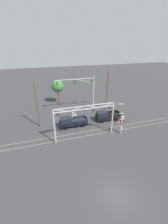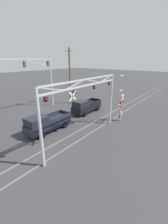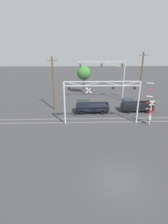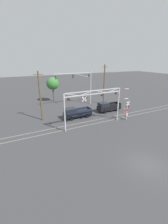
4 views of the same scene
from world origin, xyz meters
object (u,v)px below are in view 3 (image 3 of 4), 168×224
Objects in this scene: crossing_gantry at (102,95)px; background_tree_beyond_span at (84,73)px; traffic_signal_span at (114,73)px; crossing_signal_mast at (150,112)px; pickup_truck_lead at (90,107)px; utility_pole_left at (53,84)px; utility_pole_right at (141,78)px; pickup_truck_following at (135,106)px.

crossing_gantry is 18.58m from background_tree_beyond_span.
crossing_signal_mast is at bearing -77.11° from traffic_signal_span.
utility_pole_left reaches higher than pickup_truck_lead.
traffic_signal_span is 1.71× the size of pickup_truck_lead.
traffic_signal_span is 8.78m from background_tree_beyond_span.
utility_pole_right reaches higher than pickup_truck_lead.
pickup_truck_lead is at bearing -177.25° from pickup_truck_following.
utility_pole_left is at bearing 163.45° from pickup_truck_lead.
crossing_signal_mast is 9.78m from pickup_truck_lead.
pickup_truck_following is (7.92, 0.38, -0.00)m from pickup_truck_lead.
pickup_truck_following is 0.55× the size of utility_pole_right.
traffic_signal_span is 1.77× the size of pickup_truck_following.
traffic_signal_span is 1.04× the size of utility_pole_left.
traffic_signal_span is (-2.91, 12.72, 3.82)m from crossing_signal_mast.
crossing_gantry is 13.90m from utility_pole_right.
crossing_signal_mast is 0.94× the size of background_tree_beyond_span.
pickup_truck_lead is (-5.26, -7.42, -4.78)m from traffic_signal_span.
traffic_signal_span is 1.45× the size of background_tree_beyond_span.
background_tree_beyond_span is at bearing 64.80° from utility_pole_left.
utility_pole_left is (-7.57, 6.47, 0.39)m from crossing_gantry.
pickup_truck_following is 0.59× the size of utility_pole_left.
crossing_signal_mast is 13.59m from traffic_signal_span.
utility_pole_left is at bearing -154.29° from traffic_signal_span.
utility_pole_left is at bearing 139.48° from crossing_gantry.
crossing_gantry is 1.18× the size of utility_pole_left.
utility_pole_right is at bearing 13.56° from utility_pole_left.
traffic_signal_span reaches higher than background_tree_beyond_span.
utility_pole_left is at bearing 174.03° from pickup_truck_following.
crossing_gantry is at bearing -74.33° from pickup_truck_lead.
crossing_signal_mast is at bearing -65.34° from background_tree_beyond_span.
crossing_signal_mast is at bearing -5.75° from crossing_gantry.
utility_pole_left is (-14.45, 7.16, 2.73)m from crossing_signal_mast.
background_tree_beyond_span is at bearing 132.39° from traffic_signal_span.
utility_pole_right is (10.39, 5.88, 4.03)m from pickup_truck_lead.
pickup_truck_following is at bearing 2.75° from pickup_truck_lead.
utility_pole_left reaches higher than crossing_signal_mast.
traffic_signal_span reaches higher than pickup_truck_following.
pickup_truck_lead is at bearing -150.47° from utility_pole_right.
utility_pole_left is 13.27m from background_tree_beyond_span.
utility_pole_left reaches higher than crossing_gantry.
crossing_signal_mast is 1.10× the size of pickup_truck_lead.
utility_pole_right reaches higher than utility_pole_left.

